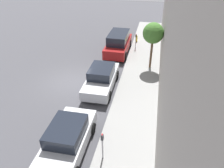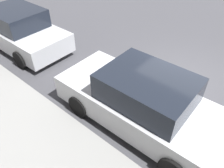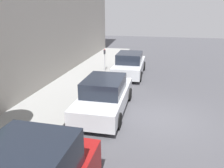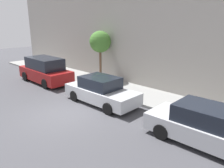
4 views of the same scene
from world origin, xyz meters
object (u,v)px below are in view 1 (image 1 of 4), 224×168
(parked_minivan_third, at_px, (118,43))
(parking_meter_far, at_px, (136,39))
(parked_sedan_nearest, at_px, (67,140))
(parked_sedan_second, at_px, (101,78))
(street_tree, at_px, (153,34))
(parking_meter_near, at_px, (102,144))
(fire_hydrant, at_px, (136,38))

(parked_minivan_third, bearing_deg, parking_meter_far, 32.45)
(parked_sedan_nearest, relative_size, parked_sedan_second, 1.00)
(parked_minivan_third, height_order, street_tree, street_tree)
(parking_meter_far, bearing_deg, street_tree, -66.52)
(parked_sedan_second, bearing_deg, parking_meter_near, -75.43)
(parking_meter_far, bearing_deg, parked_minivan_third, -147.55)
(parked_sedan_second, distance_m, parking_meter_far, 7.43)
(parked_sedan_nearest, distance_m, parking_meter_far, 13.36)
(parked_sedan_second, relative_size, street_tree, 1.22)
(parked_minivan_third, distance_m, parking_meter_far, 1.81)
(parked_sedan_nearest, bearing_deg, parked_minivan_third, 88.63)
(fire_hydrant, bearing_deg, parking_meter_near, -89.62)
(parking_meter_near, distance_m, parking_meter_far, 13.43)
(parked_sedan_second, xyz_separation_m, fire_hydrant, (1.51, 9.00, -0.23))
(parked_sedan_second, relative_size, parking_meter_near, 2.98)
(parked_minivan_third, bearing_deg, fire_hydrant, 62.35)
(parked_sedan_second, relative_size, parked_minivan_third, 0.92)
(parked_sedan_nearest, bearing_deg, parking_meter_far, 82.16)
(parked_sedan_nearest, height_order, parking_meter_near, parking_meter_near)
(parked_sedan_nearest, height_order, fire_hydrant, parked_sedan_nearest)
(parked_minivan_third, height_order, parking_meter_far, parked_minivan_third)
(parked_sedan_second, xyz_separation_m, parked_minivan_third, (0.08, 6.28, 0.19))
(parked_sedan_nearest, height_order, parked_sedan_second, same)
(parked_sedan_nearest, distance_m, parked_sedan_second, 5.98)
(parked_sedan_second, height_order, parking_meter_near, parking_meter_near)
(fire_hydrant, bearing_deg, parked_sedan_second, -99.51)
(parking_meter_near, relative_size, street_tree, 0.41)
(parked_sedan_nearest, bearing_deg, parking_meter_near, -6.47)
(parking_meter_far, height_order, fire_hydrant, parking_meter_far)
(fire_hydrant, bearing_deg, parking_meter_far, -86.74)
(parked_sedan_nearest, relative_size, parked_minivan_third, 0.92)
(parked_minivan_third, relative_size, parking_meter_far, 3.42)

